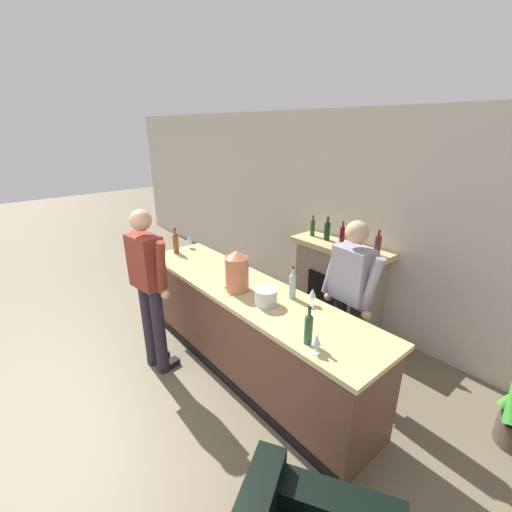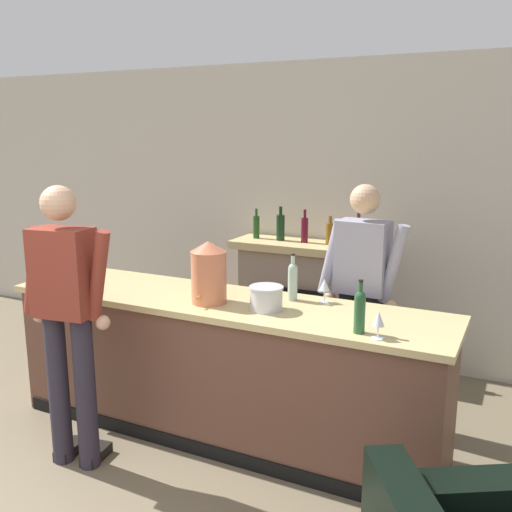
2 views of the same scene
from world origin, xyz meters
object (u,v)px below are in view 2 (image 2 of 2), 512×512
Objects in this scene: wine_glass_front_right at (378,320)px; ice_bucket_steel at (266,298)px; copper_dispenser at (209,272)px; wine_bottle_rose_blush at (293,280)px; wine_glass_mid_counter at (76,257)px; fireplace_stone at (303,299)px; wine_bottle_cabernet_heavy at (360,310)px; person_customer at (67,315)px; wine_glass_back_row at (324,286)px; wine_bottle_merlot_tall at (60,260)px; person_bartender at (361,294)px.

ice_bucket_steel is at bearing 165.30° from wine_glass_front_right.
wine_bottle_rose_blush is at bearing 32.24° from copper_dispenser.
wine_glass_front_right is at bearing -9.92° from wine_glass_mid_counter.
wine_bottle_cabernet_heavy is (1.03, -1.79, 0.55)m from fireplace_stone.
person_customer reaches higher than wine_glass_back_row.
fireplace_stone reaches higher than wine_bottle_cabernet_heavy.
fireplace_stone reaches higher than wine_bottle_rose_blush.
ice_bucket_steel is 0.67× the size of wine_bottle_merlot_tall.
person_customer is 1.23m from wine_glass_mid_counter.
wine_bottle_rose_blush is 1.90m from wine_glass_mid_counter.
wine_bottle_cabernet_heavy is at bearing -74.92° from person_bartender.
wine_bottle_cabernet_heavy is 0.61m from wine_glass_back_row.
wine_bottle_merlot_tall is at bearing -162.86° from person_bartender.
person_bartender is 0.42m from wine_glass_back_row.
wine_bottle_rose_blush is at bearing 143.58° from wine_bottle_cabernet_heavy.
wine_glass_mid_counter is at bearing -179.17° from wine_bottle_rose_blush.
wine_glass_mid_counter reaches higher than ice_bucket_steel.
wine_glass_back_row reaches higher than ice_bucket_steel.
wine_glass_back_row is 1.03× the size of wine_glass_front_right.
wine_glass_mid_counter is (-1.90, -0.03, -0.02)m from wine_bottle_rose_blush.
person_customer reaches higher than wine_bottle_cabernet_heavy.
wine_glass_back_row is (-0.38, 0.48, -0.02)m from wine_bottle_cabernet_heavy.
copper_dispenser is 1.35× the size of wine_bottle_cabernet_heavy.
wine_bottle_merlot_tall reaches higher than wine_glass_mid_counter.
fireplace_stone is 0.80× the size of person_customer.
person_bartender is 0.82m from ice_bucket_steel.
wine_bottle_rose_blush is (0.07, 0.28, 0.06)m from ice_bucket_steel.
person_bartender is 0.89m from wine_bottle_cabernet_heavy.
wine_bottle_rose_blush is (0.48, 0.30, -0.07)m from copper_dispenser.
wine_bottle_rose_blush reaches higher than wine_glass_mid_counter.
wine_bottle_rose_blush is at bearing 76.72° from ice_bucket_steel.
wine_glass_mid_counter reaches higher than wine_glass_front_right.
person_bartender reaches higher than wine_glass_mid_counter.
wine_bottle_merlot_tall is 1.86m from wine_bottle_rose_blush.
wine_bottle_merlot_tall is 1.88× the size of wine_glass_mid_counter.
wine_glass_front_right is at bearing -4.96° from wine_bottle_merlot_tall.
person_bartender is at bearing 58.46° from ice_bucket_steel.
person_bartender is 9.96× the size of wine_glass_mid_counter.
wine_bottle_rose_blush is at bearing 40.96° from person_customer.
person_customer is 11.03× the size of wine_glass_back_row.
person_customer is 5.60× the size of wine_bottle_rose_blush.
wine_bottle_rose_blush is (-0.59, 0.44, 0.00)m from wine_bottle_cabernet_heavy.
person_customer reaches higher than fireplace_stone.
wine_glass_back_row is at bearing -63.38° from fireplace_stone.
wine_bottle_cabernet_heavy is at bearing -51.67° from wine_glass_back_row.
copper_dispenser is 1.08m from wine_bottle_cabernet_heavy.
copper_dispenser reaches higher than ice_bucket_steel.
fireplace_stone is 1.56m from wine_glass_back_row.
person_customer is at bearing -136.85° from person_bartender.
wine_bottle_cabernet_heavy is at bearing -7.15° from copper_dispenser.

